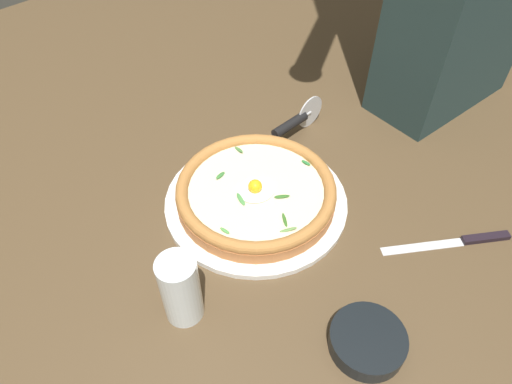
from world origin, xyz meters
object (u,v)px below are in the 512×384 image
at_px(pizza, 256,191).
at_px(side_bowl, 367,341).
at_px(pizza_cutter, 296,121).
at_px(table_knife, 465,241).
at_px(drinking_glass, 181,293).

height_order(pizza, side_bowl, pizza).
relative_size(pizza_cutter, table_knife, 0.75).
distance_m(table_knife, drinking_glass, 0.52).
distance_m(side_bowl, table_knife, 0.29).
distance_m(side_bowl, drinking_glass, 0.29).
bearing_deg(pizza_cutter, drinking_glass, -159.28).
bearing_deg(pizza, drinking_glass, -160.77).
bearing_deg(table_knife, drinking_glass, 150.93).
xyz_separation_m(side_bowl, pizza_cutter, (0.30, 0.42, 0.02)).
relative_size(side_bowl, pizza_cutter, 0.76).
height_order(pizza_cutter, drinking_glass, drinking_glass).
height_order(pizza, table_knife, pizza).
height_order(side_bowl, drinking_glass, drinking_glass).
xyz_separation_m(pizza_cutter, drinking_glass, (-0.46, -0.18, 0.02)).
height_order(side_bowl, pizza_cutter, pizza_cutter).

